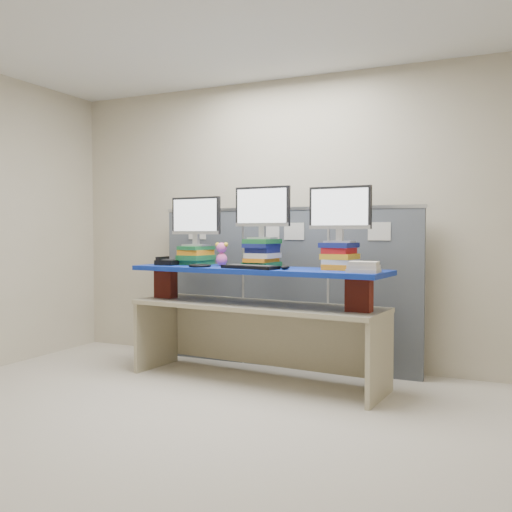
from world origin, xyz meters
The scene contains 18 objects.
room centered at (0.00, 0.00, 1.40)m, with size 5.00×4.00×2.80m.
cubicle_partition centered at (0.00, 1.78, 0.77)m, with size 2.60×0.06×1.53m.
desk centered at (-0.03, 1.17, 0.54)m, with size 2.28×0.84×0.68m.
brick_pier_left centered at (-0.97, 1.21, 0.81)m, with size 0.20×0.11×0.27m, color maroon.
brick_pier_right centered at (0.90, 1.04, 0.81)m, with size 0.20×0.11×0.27m, color maroon.
blue_board centered at (-0.03, 1.17, 0.97)m, with size 2.28×0.57×0.04m, color navy.
book_stack_left centered at (-0.73, 1.35, 1.07)m, with size 0.28×0.33×0.17m.
book_stack_center centered at (-0.02, 1.29, 1.11)m, with size 0.29×0.33×0.24m.
book_stack_right centered at (0.70, 1.23, 1.10)m, with size 0.29×0.30×0.22m.
monitor_left centered at (-0.73, 1.36, 1.42)m, with size 0.53×0.17×0.46m.
monitor_center centered at (-0.02, 1.29, 1.49)m, with size 0.53×0.17×0.46m.
monitor_right centered at (0.69, 1.23, 1.47)m, with size 0.53×0.17×0.46m.
keyboard centered at (-0.01, 1.02, 1.00)m, with size 0.52×0.26×0.03m.
mouse centered at (0.29, 1.05, 1.01)m, with size 0.07×0.12×0.04m, color black.
desk_phone centered at (-0.94, 1.18, 1.02)m, with size 0.19×0.17×0.08m.
headset centered at (-0.52, 1.06, 1.00)m, with size 0.20×0.20×0.02m, color black.
plush_toy centered at (-0.41, 1.27, 1.10)m, with size 0.12×0.09×0.21m.
binder_stack centered at (0.95, 0.98, 1.03)m, with size 0.24×0.19×0.08m.
Camera 1 is at (2.00, -3.26, 1.29)m, focal length 40.00 mm.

